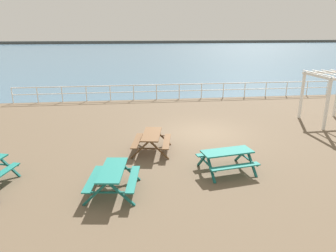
% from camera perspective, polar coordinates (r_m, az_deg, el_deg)
% --- Properties ---
extents(ground_plane, '(30.00, 24.00, 0.20)m').
position_cam_1_polar(ground_plane, '(15.25, 6.64, -1.62)').
color(ground_plane, brown).
extents(sea_band, '(142.00, 90.00, 0.01)m').
position_cam_1_polar(sea_band, '(66.99, -4.15, 13.40)').
color(sea_band, '#476B84').
rests_on(sea_band, ground).
extents(distant_shoreline, '(142.00, 6.00, 1.80)m').
position_cam_1_polar(distant_shoreline, '(109.89, -5.40, 15.01)').
color(distant_shoreline, '#4C4C47').
rests_on(distant_shoreline, ground).
extents(seaward_railing, '(23.07, 0.07, 1.08)m').
position_cam_1_polar(seaward_railing, '(22.39, 2.09, 6.92)').
color(seaward_railing, white).
rests_on(seaward_railing, ground).
extents(picnic_table_near_right, '(1.75, 1.98, 0.80)m').
position_cam_1_polar(picnic_table_near_right, '(9.76, -10.17, -8.88)').
color(picnic_table_near_right, '#1E7A70').
rests_on(picnic_table_near_right, ground).
extents(picnic_table_mid_centre, '(2.02, 1.79, 0.80)m').
position_cam_1_polar(picnic_table_mid_centre, '(11.15, 10.86, -5.46)').
color(picnic_table_mid_centre, '#1E7A70').
rests_on(picnic_table_mid_centre, ground).
extents(picnic_table_far_left, '(1.81, 2.04, 0.80)m').
position_cam_1_polar(picnic_table_far_left, '(12.71, -3.04, -2.23)').
color(picnic_table_far_left, brown).
rests_on(picnic_table_far_left, ground).
extents(lattice_pergola, '(2.52, 2.64, 2.70)m').
position_cam_1_polar(lattice_pergola, '(18.53, 28.46, 6.51)').
color(lattice_pergola, white).
rests_on(lattice_pergola, ground).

